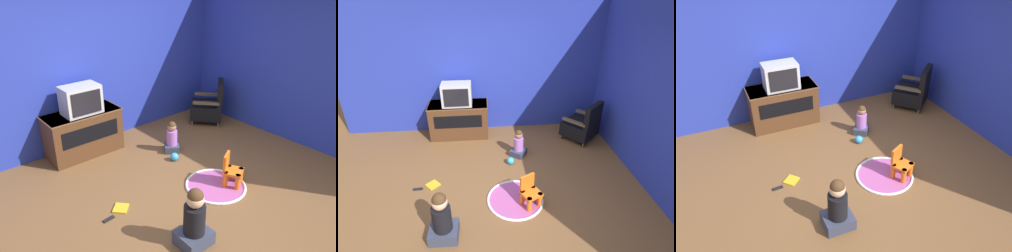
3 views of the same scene
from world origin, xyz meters
TOP-DOWN VIEW (x-y plane):
  - ground_plane at (0.00, 0.00)m, footprint 30.00×30.00m
  - wall_back at (-0.20, 2.17)m, footprint 5.60×0.12m
  - wall_right at (2.54, -0.39)m, footprint 0.12×5.23m
  - tv_cabinet at (-0.56, 1.82)m, footprint 1.22×0.55m
  - television at (-0.56, 1.77)m, footprint 0.59×0.39m
  - black_armchair at (1.98, 1.39)m, footprint 0.85×0.85m
  - yellow_kid_chair at (0.58, -0.36)m, footprint 0.35×0.34m
  - play_mat at (0.38, -0.26)m, footprint 0.86×0.86m
  - child_watching_left at (-0.62, -0.83)m, footprint 0.37×0.33m
  - child_watching_center at (0.59, 0.93)m, footprint 0.36×0.36m
  - toy_ball at (0.41, 0.66)m, footprint 0.13×0.13m
  - book at (-0.92, 0.19)m, footprint 0.26×0.26m
  - remote_control at (-1.14, 0.11)m, footprint 0.15×0.05m

SIDE VIEW (x-z plane):
  - ground_plane at x=0.00m, z-range 0.00..0.00m
  - play_mat at x=0.38m, z-range -0.01..0.03m
  - remote_control at x=-1.14m, z-range 0.00..0.02m
  - book at x=-0.92m, z-range 0.00..0.02m
  - toy_ball at x=0.41m, z-range 0.00..0.13m
  - yellow_kid_chair at x=0.58m, z-range -0.04..0.43m
  - child_watching_center at x=0.59m, z-range -0.04..0.50m
  - child_watching_left at x=-0.62m, z-range -0.05..0.67m
  - black_armchair at x=1.98m, z-range -0.10..0.75m
  - tv_cabinet at x=-0.56m, z-range 0.01..0.74m
  - television at x=-0.56m, z-range 0.73..1.19m
  - wall_back at x=-0.20m, z-range 0.00..2.83m
  - wall_right at x=2.54m, z-range 0.00..2.83m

